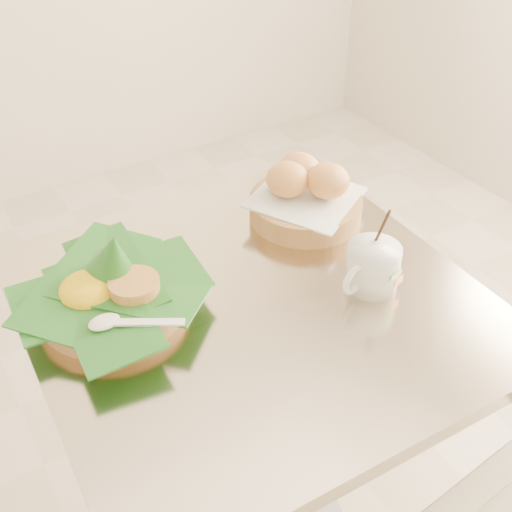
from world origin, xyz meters
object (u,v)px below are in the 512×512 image
cafe_table (253,389)px  coffee_mug (372,266)px  rice_basket (111,288)px  bread_basket (305,195)px

cafe_table → coffee_mug: bearing=-22.0°
rice_basket → bread_basket: bearing=8.0°
bread_basket → rice_basket: bearing=-172.0°
rice_basket → coffee_mug: bearing=-24.2°
rice_basket → cafe_table: bearing=-26.1°
cafe_table → bread_basket: size_ratio=3.02×
rice_basket → bread_basket: rice_basket is taller
cafe_table → coffee_mug: 0.33m
bread_basket → coffee_mug: coffee_mug is taller
bread_basket → cafe_table: bearing=-143.5°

